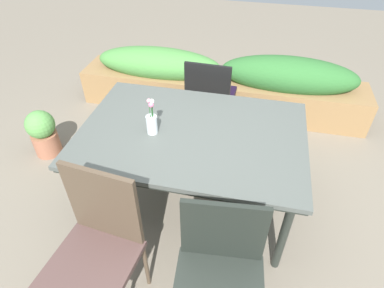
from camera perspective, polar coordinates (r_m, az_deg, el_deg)
The scene contains 8 objects.
ground_plane at distance 2.82m, azimuth 1.50°, elevation -11.48°, with size 12.00×12.00×0.00m, color #756B5B.
dining_table at distance 2.41m, azimuth -0.00°, elevation 1.09°, with size 1.65×1.14×0.75m.
chair_far_side at distance 3.26m, azimuth 3.16°, elevation 8.73°, with size 0.48×0.48×0.91m.
chair_near_left at distance 2.04m, azimuth -16.44°, elevation -16.33°, with size 0.53×0.53×1.02m.
chair_near_right at distance 1.91m, azimuth 4.95°, elevation -21.68°, with size 0.54×0.54×0.93m.
flower_vase at distance 2.33m, azimuth -7.11°, elevation 3.96°, with size 0.08×0.08×0.29m.
planter_box at distance 3.85m, azimuth 5.30°, elevation 10.66°, with size 3.30×0.53×0.72m.
potted_plant at distance 3.50m, azimuth -24.81°, elevation 1.87°, with size 0.28×0.28×0.49m.
Camera 1 is at (0.32, -1.73, 2.20)m, focal length 30.24 mm.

